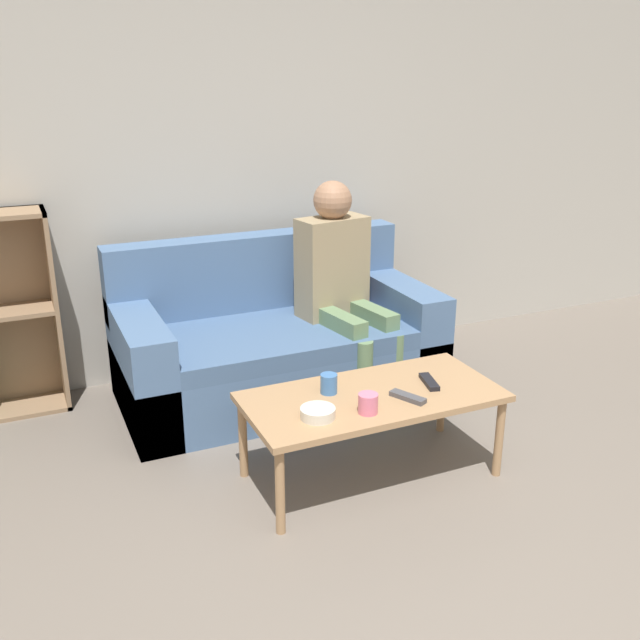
{
  "coord_description": "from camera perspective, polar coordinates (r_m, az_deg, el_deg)",
  "views": [
    {
      "loc": [
        -1.29,
        -1.14,
        1.81
      ],
      "look_at": [
        0.08,
        1.91,
        0.62
      ],
      "focal_mm": 40.0,
      "sensor_mm": 36.0,
      "label": 1
    }
  ],
  "objects": [
    {
      "name": "tv_remote_0",
      "position": [
        3.19,
        7.03,
        -6.14
      ],
      "size": [
        0.12,
        0.17,
        0.02
      ],
      "rotation": [
        0.0,
        0.0,
        0.44
      ],
      "color": "#47474C",
      "rests_on": "coffee_table"
    },
    {
      "name": "couch",
      "position": [
        4.12,
        -3.45,
        -2.0
      ],
      "size": [
        1.78,
        0.88,
        0.88
      ],
      "color": "#4C6B93",
      "rests_on": "ground_plane"
    },
    {
      "name": "coffee_table",
      "position": [
        3.25,
        4.19,
        -6.54
      ],
      "size": [
        1.16,
        0.56,
        0.42
      ],
      "color": "#A87F56",
      "rests_on": "ground_plane"
    },
    {
      "name": "person_adult",
      "position": [
        4.05,
        1.55,
        3.8
      ],
      "size": [
        0.45,
        0.66,
        1.22
      ],
      "rotation": [
        0.0,
        0.0,
        0.17
      ],
      "color": "#66845B",
      "rests_on": "ground_plane"
    },
    {
      "name": "snack_bowl",
      "position": [
        3.01,
        -0.18,
        -7.44
      ],
      "size": [
        0.15,
        0.15,
        0.05
      ],
      "color": "beige",
      "rests_on": "coffee_table"
    },
    {
      "name": "cup_near",
      "position": [
        3.04,
        3.87,
        -6.68
      ],
      "size": [
        0.09,
        0.09,
        0.09
      ],
      "color": "pink",
      "rests_on": "coffee_table"
    },
    {
      "name": "cup_far",
      "position": [
        3.21,
        0.71,
        -5.12
      ],
      "size": [
        0.08,
        0.08,
        0.09
      ],
      "color": "#3D70B2",
      "rests_on": "coffee_table"
    },
    {
      "name": "wall_back",
      "position": [
        4.36,
        -6.91,
        12.78
      ],
      "size": [
        12.0,
        0.06,
        2.6
      ],
      "color": "#B7B2A8",
      "rests_on": "ground_plane"
    },
    {
      "name": "tv_remote_1",
      "position": [
        3.35,
        8.73,
        -4.91
      ],
      "size": [
        0.09,
        0.18,
        0.02
      ],
      "rotation": [
        0.0,
        0.0,
        -0.24
      ],
      "color": "black",
      "rests_on": "coffee_table"
    }
  ]
}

